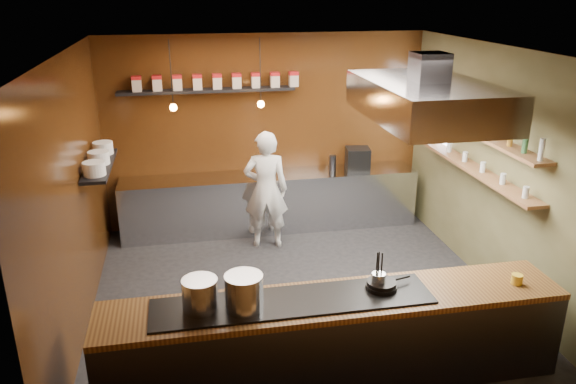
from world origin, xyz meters
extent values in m
plane|color=black|center=(0.00, 0.00, 0.00)|extent=(5.00, 5.00, 0.00)
plane|color=black|center=(0.00, 2.50, 1.50)|extent=(5.00, 0.00, 5.00)
plane|color=black|center=(-2.50, 0.00, 1.50)|extent=(0.00, 5.00, 5.00)
plane|color=brown|center=(2.50, 0.00, 1.50)|extent=(0.00, 5.00, 5.00)
plane|color=silver|center=(0.00, 0.00, 3.00)|extent=(5.00, 5.00, 0.00)
plane|color=white|center=(2.45, 1.70, 1.90)|extent=(0.00, 1.00, 1.00)
cube|color=silver|center=(0.00, 2.17, 0.45)|extent=(4.60, 0.65, 0.90)
cube|color=#38383D|center=(0.00, -1.60, 0.43)|extent=(4.40, 0.70, 0.86)
cube|color=brown|center=(0.00, -1.60, 0.89)|extent=(4.40, 0.72, 0.06)
cube|color=black|center=(-0.40, -1.60, 0.93)|extent=(2.60, 0.55, 0.02)
cube|color=black|center=(-0.90, 2.36, 2.20)|extent=(2.60, 0.26, 0.04)
cube|color=black|center=(-2.34, 1.00, 1.55)|extent=(0.30, 1.40, 0.04)
cube|color=brown|center=(2.34, 0.30, 1.92)|extent=(0.26, 2.80, 0.04)
cube|color=brown|center=(2.34, 0.30, 1.45)|extent=(0.26, 2.80, 0.04)
cube|color=#38383D|center=(1.30, -0.40, 2.85)|extent=(0.35, 0.35, 0.30)
cube|color=silver|center=(1.30, -0.40, 2.50)|extent=(1.20, 2.00, 0.40)
cube|color=white|center=(1.30, -0.40, 2.29)|extent=(1.00, 1.80, 0.02)
cylinder|color=black|center=(-1.40, 1.70, 2.55)|extent=(0.01, 0.01, 0.90)
sphere|color=orange|center=(-1.40, 1.70, 2.10)|extent=(0.10, 0.10, 0.10)
cylinder|color=black|center=(-0.20, 1.70, 2.55)|extent=(0.01, 0.01, 0.90)
sphere|color=orange|center=(-0.20, 1.70, 2.10)|extent=(0.10, 0.10, 0.10)
cube|color=beige|center=(-1.90, 2.36, 2.31)|extent=(0.13, 0.13, 0.17)
cube|color=#AB1518|center=(-1.90, 2.36, 2.42)|extent=(0.13, 0.13, 0.05)
cube|color=beige|center=(-1.61, 2.36, 2.31)|extent=(0.13, 0.13, 0.17)
cube|color=#AB1518|center=(-1.61, 2.36, 2.42)|extent=(0.13, 0.13, 0.05)
cube|color=beige|center=(-1.32, 2.36, 2.31)|extent=(0.13, 0.13, 0.17)
cube|color=#AB1518|center=(-1.32, 2.36, 2.42)|extent=(0.14, 0.13, 0.05)
cube|color=beige|center=(-1.04, 2.36, 2.31)|extent=(0.13, 0.13, 0.17)
cube|color=#AB1518|center=(-1.04, 2.36, 2.42)|extent=(0.13, 0.13, 0.05)
cube|color=beige|center=(-0.75, 2.36, 2.31)|extent=(0.13, 0.13, 0.17)
cube|color=#AB1518|center=(-0.75, 2.36, 2.42)|extent=(0.14, 0.13, 0.05)
cube|color=beige|center=(-0.46, 2.36, 2.31)|extent=(0.13, 0.13, 0.17)
cube|color=#AB1518|center=(-0.46, 2.36, 2.42)|extent=(0.14, 0.13, 0.05)
cube|color=beige|center=(-0.18, 2.36, 2.31)|extent=(0.13, 0.13, 0.17)
cube|color=#AB1518|center=(-0.18, 2.36, 2.42)|extent=(0.14, 0.13, 0.05)
cube|color=beige|center=(0.11, 2.36, 2.31)|extent=(0.13, 0.13, 0.17)
cube|color=#AB1518|center=(0.11, 2.36, 2.42)|extent=(0.14, 0.13, 0.05)
cube|color=beige|center=(0.40, 2.36, 2.31)|extent=(0.13, 0.13, 0.17)
cube|color=#AB1518|center=(0.40, 2.36, 2.42)|extent=(0.14, 0.13, 0.05)
cylinder|color=white|center=(-2.34, 0.55, 1.65)|extent=(0.26, 0.26, 0.16)
cylinder|color=white|center=(-2.34, 1.00, 1.65)|extent=(0.26, 0.26, 0.16)
cylinder|color=white|center=(-2.34, 1.45, 1.65)|extent=(0.26, 0.26, 0.16)
cylinder|color=silver|center=(2.34, -1.00, 2.06)|extent=(0.06, 0.06, 0.24)
cylinder|color=#2D5933|center=(2.34, -0.71, 2.06)|extent=(0.06, 0.06, 0.24)
cylinder|color=#8C601E|center=(2.34, -0.42, 2.06)|extent=(0.06, 0.06, 0.24)
cylinder|color=silver|center=(2.34, -0.13, 2.06)|extent=(0.06, 0.06, 0.24)
cylinder|color=#2D5933|center=(2.34, 0.16, 2.06)|extent=(0.06, 0.06, 0.24)
cylinder|color=#8C601E|center=(2.34, 0.44, 2.06)|extent=(0.06, 0.06, 0.24)
cylinder|color=silver|center=(2.34, 0.73, 2.06)|extent=(0.06, 0.06, 0.24)
cylinder|color=#2D5933|center=(2.34, 1.02, 2.06)|extent=(0.06, 0.06, 0.24)
cylinder|color=#8C601E|center=(2.34, 1.31, 2.06)|extent=(0.06, 0.06, 0.24)
cylinder|color=silver|center=(2.34, 1.60, 2.06)|extent=(0.06, 0.06, 0.24)
cylinder|color=silver|center=(2.34, -0.85, 1.53)|extent=(0.07, 0.07, 0.13)
cylinder|color=silver|center=(2.34, -0.39, 1.53)|extent=(0.07, 0.07, 0.13)
cylinder|color=silver|center=(2.34, 0.07, 1.53)|extent=(0.07, 0.07, 0.13)
cylinder|color=silver|center=(2.34, 0.53, 1.53)|extent=(0.07, 0.07, 0.13)
cylinder|color=silver|center=(2.34, 0.99, 1.53)|extent=(0.07, 0.07, 0.13)
cylinder|color=silver|center=(2.34, 1.45, 1.53)|extent=(0.07, 0.07, 0.13)
cylinder|color=silver|center=(-0.86, -1.66, 1.11)|extent=(0.40, 0.40, 0.33)
cylinder|color=silver|center=(-1.24, -1.59, 1.09)|extent=(0.35, 0.35, 0.30)
cylinder|color=silver|center=(0.43, -1.55, 1.02)|extent=(0.16, 0.16, 0.17)
cylinder|color=black|center=(0.47, -1.54, 0.96)|extent=(0.30, 0.30, 0.04)
cylinder|color=black|center=(0.47, -1.54, 1.00)|extent=(0.28, 0.28, 0.04)
cylinder|color=black|center=(0.69, -1.49, 1.00)|extent=(0.18, 0.07, 0.02)
cylinder|color=gold|center=(1.81, -1.68, 0.97)|extent=(0.13, 0.13, 0.10)
cube|color=black|center=(1.39, 2.12, 1.08)|extent=(0.41, 0.39, 0.36)
imported|color=silver|center=(-0.17, 1.56, 0.88)|extent=(0.69, 0.51, 1.75)
camera|label=1|loc=(-1.30, -5.99, 3.65)|focal=35.00mm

